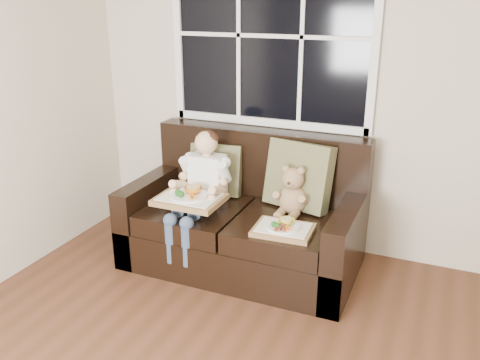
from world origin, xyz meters
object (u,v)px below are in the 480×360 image
at_px(tray_right, 283,228).
at_px(teddy_bear, 292,194).
at_px(loveseat, 246,223).
at_px(tray_left, 190,198).
at_px(child, 202,182).

bearing_deg(tray_right, teddy_bear, 95.07).
relative_size(teddy_bear, tray_right, 0.92).
xyz_separation_m(loveseat, tray_right, (0.40, -0.31, 0.17)).
xyz_separation_m(loveseat, tray_left, (-0.31, -0.29, 0.27)).
xyz_separation_m(child, tray_left, (-0.01, -0.17, -0.06)).
height_order(child, tray_right, child).
relative_size(child, tray_right, 2.11).
xyz_separation_m(loveseat, teddy_bear, (0.35, 0.02, 0.29)).
bearing_deg(loveseat, teddy_bear, 3.74).
height_order(tray_left, tray_right, tray_left).
xyz_separation_m(teddy_bear, tray_left, (-0.66, -0.32, -0.02)).
xyz_separation_m(child, tray_right, (0.70, -0.19, -0.16)).
xyz_separation_m(child, teddy_bear, (0.66, 0.14, -0.04)).
height_order(loveseat, teddy_bear, loveseat).
bearing_deg(child, tray_left, -92.53).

